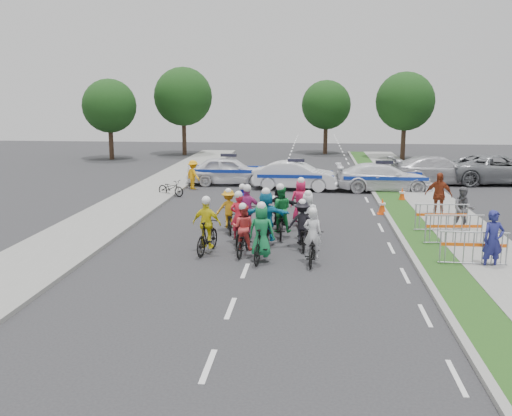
# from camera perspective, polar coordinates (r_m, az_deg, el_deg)

# --- Properties ---
(ground) EXTENTS (90.00, 90.00, 0.00)m
(ground) POSITION_cam_1_polar(r_m,az_deg,el_deg) (16.81, -1.09, -6.31)
(ground) COLOR #28282B
(ground) RESTS_ON ground
(curb_right) EXTENTS (0.20, 60.00, 0.12)m
(curb_right) POSITION_cam_1_polar(r_m,az_deg,el_deg) (21.74, 13.98, -2.40)
(curb_right) COLOR gray
(curb_right) RESTS_ON ground
(grass_strip) EXTENTS (1.20, 60.00, 0.11)m
(grass_strip) POSITION_cam_1_polar(r_m,az_deg,el_deg) (21.86, 15.80, -2.44)
(grass_strip) COLOR #1F4B18
(grass_strip) RESTS_ON ground
(sidewalk_right) EXTENTS (2.40, 60.00, 0.13)m
(sidewalk_right) POSITION_cam_1_polar(r_m,az_deg,el_deg) (22.25, 20.37, -2.46)
(sidewalk_right) COLOR gray
(sidewalk_right) RESTS_ON ground
(sidewalk_left) EXTENTS (3.00, 60.00, 0.13)m
(sidewalk_left) POSITION_cam_1_polar(r_m,az_deg,el_deg) (23.09, -15.83, -1.70)
(sidewalk_left) COLOR gray
(sidewalk_left) RESTS_ON ground
(rider_0) EXTENTS (0.76, 1.78, 1.77)m
(rider_0) POSITION_cam_1_polar(r_m,az_deg,el_deg) (17.47, 5.65, -3.68)
(rider_0) COLOR black
(rider_0) RESTS_ON ground
(rider_1) EXTENTS (0.87, 1.87, 1.90)m
(rider_1) POSITION_cam_1_polar(r_m,az_deg,el_deg) (17.55, 0.56, -3.04)
(rider_1) COLOR black
(rider_1) RESTS_ON ground
(rider_2) EXTENTS (0.78, 1.74, 1.72)m
(rider_2) POSITION_cam_1_polar(r_m,az_deg,el_deg) (18.32, -1.29, -2.73)
(rider_2) COLOR black
(rider_2) RESTS_ON ground
(rider_3) EXTENTS (1.02, 1.88, 1.91)m
(rider_3) POSITION_cam_1_polar(r_m,az_deg,el_deg) (18.52, -4.91, -2.33)
(rider_3) COLOR black
(rider_3) RESTS_ON ground
(rider_4) EXTENTS (1.00, 1.73, 1.71)m
(rider_4) POSITION_cam_1_polar(r_m,az_deg,el_deg) (19.07, 4.61, -2.12)
(rider_4) COLOR black
(rider_4) RESTS_ON ground
(rider_5) EXTENTS (1.61, 1.92, 2.01)m
(rider_5) POSITION_cam_1_polar(r_m,az_deg,el_deg) (19.44, 1.00, -1.32)
(rider_5) COLOR black
(rider_5) RESTS_ON ground
(rider_6) EXTENTS (0.67, 1.85, 1.87)m
(rider_6) POSITION_cam_1_polar(r_m,az_deg,el_deg) (19.65, -1.71, -1.84)
(rider_6) COLOR black
(rider_6) RESTS_ON ground
(rider_7) EXTENTS (0.78, 1.75, 1.82)m
(rider_7) POSITION_cam_1_polar(r_m,az_deg,el_deg) (20.13, 5.19, -1.30)
(rider_7) COLOR black
(rider_7) RESTS_ON ground
(rider_8) EXTENTS (0.86, 1.97, 1.97)m
(rider_8) POSITION_cam_1_polar(r_m,az_deg,el_deg) (20.65, 2.43, -0.89)
(rider_8) COLOR black
(rider_8) RESTS_ON ground
(rider_9) EXTENTS (0.98, 1.85, 1.94)m
(rider_9) POSITION_cam_1_polar(r_m,az_deg,el_deg) (20.63, -0.86, -0.85)
(rider_9) COLOR black
(rider_9) RESTS_ON ground
(rider_10) EXTENTS (1.03, 1.74, 1.69)m
(rider_10) POSITION_cam_1_polar(r_m,az_deg,el_deg) (21.33, -2.73, -0.68)
(rider_10) COLOR black
(rider_10) RESTS_ON ground
(rider_11) EXTENTS (1.45, 1.73, 1.78)m
(rider_11) POSITION_cam_1_polar(r_m,az_deg,el_deg) (21.74, 2.40, -0.20)
(rider_11) COLOR black
(rider_11) RESTS_ON ground
(rider_12) EXTENTS (0.79, 1.73, 1.71)m
(rider_12) POSITION_cam_1_polar(r_m,az_deg,el_deg) (22.24, -1.34, -0.42)
(rider_12) COLOR black
(rider_12) RESTS_ON ground
(rider_13) EXTENTS (0.82, 1.85, 1.94)m
(rider_13) POSITION_cam_1_polar(r_m,az_deg,el_deg) (22.40, 4.49, 0.11)
(rider_13) COLOR black
(rider_13) RESTS_ON ground
(police_car_0) EXTENTS (4.89, 2.30, 1.62)m
(police_car_0) POSITION_cam_1_polar(r_m,az_deg,el_deg) (32.64, -2.73, 3.76)
(police_car_0) COLOR white
(police_car_0) RESTS_ON ground
(police_car_1) EXTENTS (4.76, 2.13, 1.52)m
(police_car_1) POSITION_cam_1_polar(r_m,az_deg,el_deg) (31.00, 4.01, 3.25)
(police_car_1) COLOR white
(police_car_1) RESTS_ON ground
(police_car_2) EXTENTS (5.16, 2.23, 1.48)m
(police_car_2) POSITION_cam_1_polar(r_m,az_deg,el_deg) (31.12, 12.65, 3.00)
(police_car_2) COLOR white
(police_car_2) RESTS_ON ground
(civilian_sedan) EXTENTS (5.79, 3.00, 1.60)m
(civilian_sedan) POSITION_cam_1_polar(r_m,az_deg,el_deg) (34.40, 17.76, 3.61)
(civilian_sedan) COLOR #BABABF
(civilian_sedan) RESTS_ON ground
(civilian_suv) EXTENTS (6.28, 3.30, 1.69)m
(civilian_suv) POSITION_cam_1_polar(r_m,az_deg,el_deg) (35.75, 23.20, 3.57)
(civilian_suv) COLOR gray
(civilian_suv) RESTS_ON ground
(spectator_0) EXTENTS (0.73, 0.56, 1.79)m
(spectator_0) POSITION_cam_1_polar(r_m,az_deg,el_deg) (18.06, 22.62, -3.01)
(spectator_0) COLOR navy
(spectator_0) RESTS_ON ground
(spectator_1) EXTENTS (0.89, 0.72, 1.70)m
(spectator_1) POSITION_cam_1_polar(r_m,az_deg,el_deg) (22.69, 20.03, -0.15)
(spectator_1) COLOR #545358
(spectator_1) RESTS_ON ground
(spectator_2) EXTENTS (1.21, 0.87, 1.91)m
(spectator_2) POSITION_cam_1_polar(r_m,az_deg,el_deg) (24.96, 17.79, 1.23)
(spectator_2) COLOR maroon
(spectator_2) RESTS_ON ground
(marshal_hiviz) EXTENTS (1.14, 1.13, 1.58)m
(marshal_hiviz) POSITION_cam_1_polar(r_m,az_deg,el_deg) (31.22, -6.29, 3.33)
(marshal_hiviz) COLOR #EEA00C
(marshal_hiviz) RESTS_ON ground
(barrier_0) EXTENTS (2.01, 0.56, 1.12)m
(barrier_0) POSITION_cam_1_polar(r_m,az_deg,el_deg) (18.10, 20.90, -3.94)
(barrier_0) COLOR #A5A8AD
(barrier_0) RESTS_ON ground
(barrier_1) EXTENTS (2.04, 0.69, 1.12)m
(barrier_1) POSITION_cam_1_polar(r_m,az_deg,el_deg) (20.38, 19.15, -2.17)
(barrier_1) COLOR #A5A8AD
(barrier_1) RESTS_ON ground
(barrier_2) EXTENTS (2.03, 0.66, 1.12)m
(barrier_2) POSITION_cam_1_polar(r_m,az_deg,el_deg) (22.19, 18.03, -1.03)
(barrier_2) COLOR #A5A8AD
(barrier_2) RESTS_ON ground
(cone_0) EXTENTS (0.40, 0.40, 0.70)m
(cone_0) POSITION_cam_1_polar(r_m,az_deg,el_deg) (25.17, 12.51, 0.17)
(cone_0) COLOR #F24C0C
(cone_0) RESTS_ON ground
(cone_1) EXTENTS (0.40, 0.40, 0.70)m
(cone_1) POSITION_cam_1_polar(r_m,az_deg,el_deg) (28.29, 14.41, 1.29)
(cone_1) COLOR #F24C0C
(cone_1) RESTS_ON ground
(parked_bike) EXTENTS (1.66, 1.16, 0.83)m
(parked_bike) POSITION_cam_1_polar(r_m,az_deg,el_deg) (29.29, -8.51, 2.00)
(parked_bike) COLOR black
(parked_bike) RESTS_ON ground
(tree_0) EXTENTS (4.20, 4.20, 6.30)m
(tree_0) POSITION_cam_1_polar(r_m,az_deg,el_deg) (46.71, -14.46, 9.85)
(tree_0) COLOR #382619
(tree_0) RESTS_ON ground
(tree_1) EXTENTS (4.55, 4.55, 6.82)m
(tree_1) POSITION_cam_1_polar(r_m,az_deg,el_deg) (46.46, 14.69, 10.27)
(tree_1) COLOR #382619
(tree_1) RESTS_ON ground
(tree_3) EXTENTS (4.90, 4.90, 7.35)m
(tree_3) POSITION_cam_1_polar(r_m,az_deg,el_deg) (49.13, -7.29, 10.98)
(tree_3) COLOR #382619
(tree_3) RESTS_ON ground
(tree_4) EXTENTS (4.20, 4.20, 6.30)m
(tree_4) POSITION_cam_1_polar(r_m,az_deg,el_deg) (49.93, 7.04, 10.19)
(tree_4) COLOR #382619
(tree_4) RESTS_ON ground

